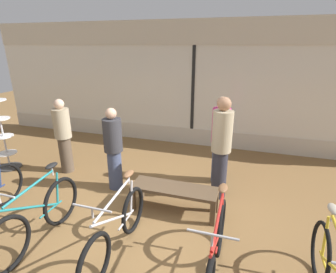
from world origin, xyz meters
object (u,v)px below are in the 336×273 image
bicycle_center (117,230)px  accessory_rack (4,139)px  display_bench (174,191)px  customer_near_bench (113,148)px  bicycle_left (37,218)px  customer_mid_floor (220,139)px  bicycle_right (215,254)px  customer_by_window (221,147)px  customer_near_rack (63,135)px

bicycle_center → accessory_rack: accessory_rack is taller
bicycle_center → display_bench: 1.21m
customer_near_bench → bicycle_left: bearing=-100.1°
bicycle_center → customer_mid_floor: size_ratio=0.98×
accessory_rack → customer_mid_floor: (4.52, 0.77, 0.23)m
bicycle_left → bicycle_right: bearing=1.8°
display_bench → bicycle_center: bearing=-111.2°
accessory_rack → customer_by_window: 4.62m
customer_by_window → customer_near_bench: size_ratio=1.16×
customer_mid_floor → customer_near_bench: bearing=-155.6°
bicycle_left → bicycle_right: bicycle_right is taller
accessory_rack → customer_mid_floor: bearing=9.6°
accessory_rack → display_bench: 4.00m
customer_near_rack → customer_near_bench: customer_near_rack is taller
customer_near_rack → customer_near_bench: (1.34, -0.31, -0.01)m
customer_by_window → customer_mid_floor: size_ratio=1.06×
bicycle_right → bicycle_left: bearing=-178.2°
bicycle_right → customer_by_window: bearing=95.6°
bicycle_center → accessory_rack: (-3.52, 1.58, 0.30)m
bicycle_center → customer_near_bench: 1.78m
customer_near_rack → accessory_rack: bearing=-169.5°
customer_mid_floor → bicycle_center: bearing=-113.1°
bicycle_center → display_bench: bicycle_center is taller
bicycle_left → customer_by_window: size_ratio=0.94×
display_bench → customer_mid_floor: size_ratio=0.81×
bicycle_right → accessory_rack: (-4.79, 1.63, 0.27)m
bicycle_center → customer_near_bench: (-0.83, 1.51, 0.45)m
bicycle_right → customer_near_rack: customer_near_rack is taller
bicycle_right → customer_mid_floor: bearing=96.3°
accessory_rack → customer_mid_floor: 4.59m
customer_near_bench → customer_mid_floor: bearing=24.4°
customer_near_bench → customer_by_window: bearing=8.2°
accessory_rack → customer_by_window: bearing=2.7°
bicycle_center → customer_by_window: customer_by_window is taller
customer_by_window → customer_near_bench: (-1.91, -0.28, -0.15)m
accessory_rack → customer_mid_floor: customer_mid_floor is taller
accessory_rack → customer_near_rack: 1.38m
bicycle_right → customer_by_window: customer_by_window is taller
accessory_rack → customer_near_rack: accessory_rack is taller
display_bench → bicycle_right: bearing=-55.3°
display_bench → customer_mid_floor: (0.56, 1.21, 0.55)m
bicycle_center → customer_mid_floor: 2.60m
bicycle_center → bicycle_right: bearing=-2.7°
display_bench → customer_mid_floor: bearing=65.2°
bicycle_right → bicycle_center: bearing=177.3°
bicycle_right → customer_by_window: size_ratio=0.97×
customer_near_rack → customer_mid_floor: size_ratio=0.92×
bicycle_left → accessory_rack: bearing=144.5°
display_bench → customer_near_rack: customer_near_rack is taller
bicycle_center → display_bench: size_ratio=1.21×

